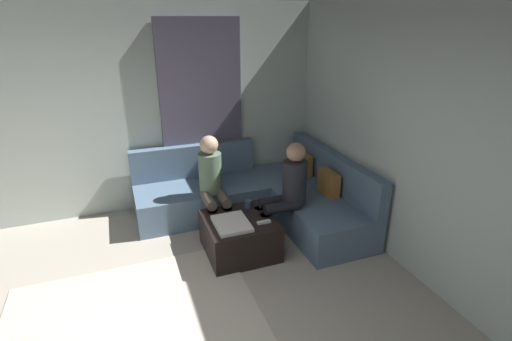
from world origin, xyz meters
The scene contains 10 objects.
wall_back centered at (0.00, 2.94, 1.35)m, with size 6.00×0.12×2.70m, color silver.
wall_left centered at (-2.94, 0.00, 1.35)m, with size 0.12×6.00×2.70m, color silver.
curtain_panel centered at (-2.84, 1.30, 1.25)m, with size 0.06×1.10×2.50m, color #595166.
sectional_couch centered at (-2.08, 1.88, 0.28)m, with size 2.10×2.55×0.87m.
ottoman centered at (-1.35, 1.33, 0.21)m, with size 0.76×0.76×0.42m, color black.
folded_blanket centered at (-1.25, 1.21, 0.44)m, with size 0.44×0.36×0.04m, color white.
coffee_mug centered at (-1.57, 1.51, 0.47)m, with size 0.08×0.08×0.10m, color #334C72.
game_remote centered at (-1.17, 1.55, 0.43)m, with size 0.05×0.15×0.02m, color white.
person_on_couch_back centered at (-1.42, 1.93, 0.66)m, with size 0.30×0.60×1.20m.
person_on_couch_side centered at (-1.93, 1.19, 0.66)m, with size 0.60×0.30×1.20m.
Camera 1 is at (2.20, 0.19, 2.50)m, focal length 26.88 mm.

